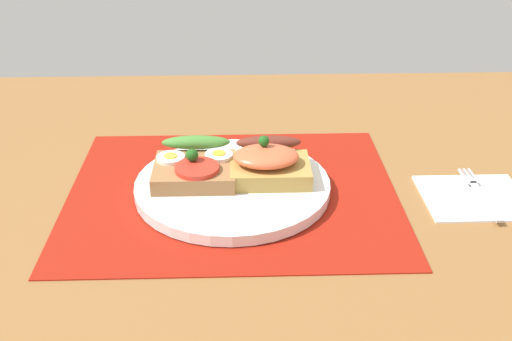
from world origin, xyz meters
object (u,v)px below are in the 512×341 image
Objects in this scene: sandwich_salmon at (268,162)px; napkin at (474,196)px; sandwich_egg_tomato at (195,166)px; fork at (479,192)px; plate at (233,186)px.

napkin is at bearing -7.63° from sandwich_salmon.
sandwich_egg_tomato is at bearing 178.59° from sandwich_salmon.
sandwich_egg_tomato is 0.79× the size of napkin.
fork is (26.65, -3.07, -3.03)cm from sandwich_salmon.
sandwich_salmon reaches higher than fork.
sandwich_salmon is 0.78× the size of fork.
sandwich_egg_tomato is at bearing 164.70° from plate.
plate is at bearing 175.52° from napkin.
napkin is (30.58, -2.40, -0.70)cm from plate.
sandwich_egg_tomato is at bearing 174.02° from napkin.
sandwich_egg_tomato is 0.79× the size of fork.
sandwich_salmon is (4.62, 1.08, 2.78)cm from plate.
sandwich_salmon is at bearing 13.15° from plate.
fork is at bearing -3.64° from plate.
sandwich_salmon reaches higher than plate.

